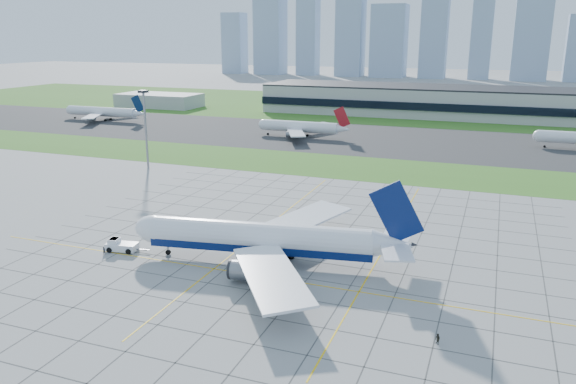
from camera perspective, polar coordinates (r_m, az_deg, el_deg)
name	(u,v)px	position (r m, az deg, el deg)	size (l,w,h in m)	color
ground	(267,272)	(105.37, -2.16, -8.16)	(1400.00, 1400.00, 0.00)	gray
grass_median	(372,169)	(187.58, 8.53, 2.35)	(700.00, 35.00, 0.04)	#376A1E
asphalt_taxiway	(400,141)	(240.58, 11.36, 5.13)	(700.00, 75.00, 0.04)	#383838
grass_far	(432,110)	(348.45, 14.43, 8.11)	(700.00, 145.00, 0.04)	#376A1E
apron_markings	(290,252)	(114.72, 0.19, -6.10)	(120.00, 130.00, 0.03)	#474744
terminal	(505,104)	(320.55, 21.17, 8.37)	(260.00, 43.00, 15.80)	#B7B7B2
service_block	(159,100)	(360.31, -12.93, 9.08)	(50.00, 25.00, 8.00)	#B7B7B2
light_mast	(145,120)	(189.56, -14.32, 7.15)	(2.50, 2.50, 25.60)	gray
city_skyline	(459,19)	(610.80, 17.00, 16.50)	(523.00, 32.40, 160.00)	#98AEC7
airliner	(263,239)	(108.09, -2.60, -4.76)	(56.26, 56.58, 17.79)	white
pushback_tug	(121,246)	(119.92, -16.65, -5.23)	(9.35, 4.05, 2.57)	white
crew_near	(104,251)	(119.11, -18.19, -5.68)	(0.59, 0.39, 1.61)	black
crew_far	(438,339)	(85.12, 14.95, -14.24)	(0.80, 0.63, 1.65)	#29271B
distant_jet_0	(103,112)	(308.90, -18.29, 7.75)	(46.17, 42.66, 14.08)	white
distant_jet_1	(301,127)	(244.24, 1.32, 6.65)	(39.34, 42.66, 14.08)	white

